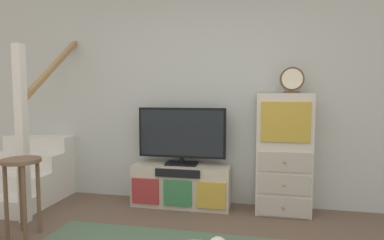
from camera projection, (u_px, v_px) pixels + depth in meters
back_wall at (211, 90)px, 3.84m from camera, size 6.40×0.12×2.70m
media_console at (181, 185)px, 3.73m from camera, size 1.13×0.38×0.48m
television at (182, 134)px, 3.71m from camera, size 1.03×0.22×0.66m
side_cabinet at (283, 154)px, 3.47m from camera, size 0.58×0.38×1.32m
desk_clock at (292, 80)px, 3.38m from camera, size 0.25×0.08×0.28m
staircase at (36, 167)px, 4.12m from camera, size 1.00×1.36×2.20m
bar_stool_far at (22, 179)px, 2.91m from camera, size 0.34×0.34×0.72m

